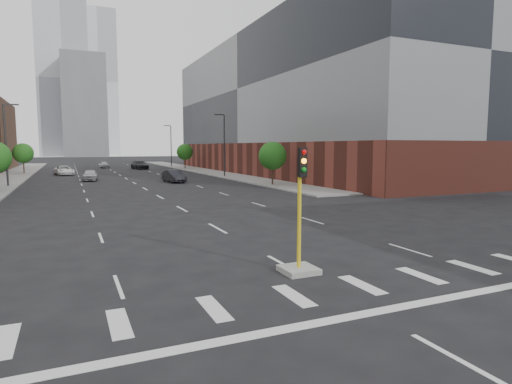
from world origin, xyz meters
TOP-DOWN VIEW (x-y plane):
  - sidewalk_left_far at (-15.00, 74.00)m, footprint 5.00×92.00m
  - sidewalk_right_far at (15.00, 74.00)m, footprint 5.00×92.00m
  - building_right_main at (29.50, 60.00)m, footprint 24.00×70.00m
  - tower_left at (-8.00, 220.00)m, footprint 22.00×22.00m
  - tower_right at (10.00, 260.00)m, footprint 20.00×20.00m
  - tower_mid at (0.00, 200.00)m, footprint 18.00×18.00m
  - median_traffic_signal at (0.00, 8.97)m, footprint 1.20×1.20m
  - streetlight_right_a at (13.41, 55.00)m, footprint 1.60×0.22m
  - streetlight_right_b at (13.41, 90.00)m, footprint 1.60×0.22m
  - streetlight_left at (-13.41, 50.00)m, footprint 1.60×0.22m
  - tree_left_far at (-14.00, 75.00)m, footprint 3.20×3.20m
  - tree_right_near at (14.00, 40.00)m, footprint 3.20×3.20m
  - tree_right_far at (14.00, 80.00)m, footprint 3.20×3.20m
  - car_near_left at (-4.78, 55.96)m, footprint 2.20×4.52m
  - car_mid_right at (4.66, 48.94)m, footprint 2.25×4.96m
  - car_far_left at (-7.99, 69.48)m, footprint 3.25×5.55m
  - car_deep_right at (5.63, 83.27)m, footprint 3.15×6.03m
  - car_distant at (-0.50, 90.69)m, footprint 1.93×4.18m

SIDE VIEW (x-z plane):
  - sidewalk_left_far at x=-15.00m, z-range 0.00..0.15m
  - sidewalk_right_far at x=15.00m, z-range 0.00..0.15m
  - car_distant at x=-0.50m, z-range 0.00..1.39m
  - car_far_left at x=-7.99m, z-range 0.00..1.45m
  - car_near_left at x=-4.78m, z-range 0.00..1.49m
  - car_mid_right at x=4.66m, z-range 0.00..1.58m
  - car_deep_right at x=5.63m, z-range 0.00..1.67m
  - median_traffic_signal at x=0.00m, z-range -1.23..3.17m
  - tree_left_far at x=-14.00m, z-range 0.97..5.82m
  - tree_right_near at x=14.00m, z-range 0.97..5.82m
  - tree_right_far at x=14.00m, z-range 0.97..5.82m
  - streetlight_right_a at x=13.41m, z-range 0.47..9.55m
  - streetlight_right_b at x=13.41m, z-range 0.47..9.55m
  - streetlight_left at x=-13.41m, z-range 0.47..9.55m
  - building_right_main at x=29.50m, z-range 0.00..22.00m
  - tower_mid at x=0.00m, z-range 0.00..44.00m
  - tower_left at x=-8.00m, z-range 0.00..70.00m
  - tower_right at x=10.00m, z-range 0.00..80.00m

